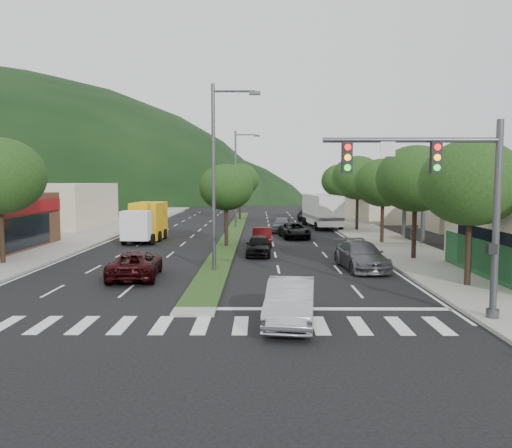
{
  "coord_description": "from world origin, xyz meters",
  "views": [
    {
      "loc": [
        2.43,
        -18.64,
        4.93
      ],
      "look_at": [
        2.24,
        10.99,
        2.34
      ],
      "focal_mm": 35.0,
      "sensor_mm": 36.0,
      "label": 1
    }
  ],
  "objects_px": {
    "tree_r_d": "(358,178)",
    "sedan_silver": "(290,302)",
    "tree_r_b": "(416,179)",
    "tree_med_far": "(240,180)",
    "box_truck": "(146,223)",
    "streetlight_near": "(217,168)",
    "traffic_signal": "(452,189)",
    "streetlight_mid": "(238,174)",
    "motorhome": "(322,210)",
    "tree_r_e": "(341,181)",
    "tree_med_near": "(226,187)",
    "car_queue_a": "(259,245)",
    "car_queue_b": "(361,256)",
    "car_queue_c": "(262,237)",
    "car_queue_d": "(294,230)",
    "tree_r_a": "(471,183)",
    "suv_maroon": "(136,264)",
    "tree_r_c": "(383,183)",
    "car_queue_f": "(305,216)"
  },
  "relations": [
    {
      "from": "car_queue_f",
      "to": "box_truck",
      "type": "xyz_separation_m",
      "value": [
        -14.79,
        -20.79,
        0.85
      ]
    },
    {
      "from": "tree_r_a",
      "to": "suv_maroon",
      "type": "bearing_deg",
      "value": 171.84
    },
    {
      "from": "traffic_signal",
      "to": "tree_r_d",
      "type": "relative_size",
      "value": 0.98
    },
    {
      "from": "tree_r_c",
      "to": "box_truck",
      "type": "bearing_deg",
      "value": 175.04
    },
    {
      "from": "tree_r_d",
      "to": "sedan_silver",
      "type": "xyz_separation_m",
      "value": [
        -8.48,
        -31.74,
        -4.43
      ]
    },
    {
      "from": "car_queue_c",
      "to": "streetlight_near",
      "type": "bearing_deg",
      "value": -102.02
    },
    {
      "from": "streetlight_near",
      "to": "car_queue_c",
      "type": "distance_m",
      "value": 12.16
    },
    {
      "from": "car_queue_b",
      "to": "car_queue_c",
      "type": "bearing_deg",
      "value": 112.84
    },
    {
      "from": "car_queue_a",
      "to": "box_truck",
      "type": "height_order",
      "value": "box_truck"
    },
    {
      "from": "box_truck",
      "to": "motorhome",
      "type": "bearing_deg",
      "value": -140.1
    },
    {
      "from": "tree_r_b",
      "to": "tree_r_d",
      "type": "xyz_separation_m",
      "value": [
        0.0,
        18.0,
        0.14
      ]
    },
    {
      "from": "tree_r_b",
      "to": "tree_r_e",
      "type": "height_order",
      "value": "tree_r_b"
    },
    {
      "from": "streetlight_mid",
      "to": "sedan_silver",
      "type": "distance_m",
      "value": 35.23
    },
    {
      "from": "streetlight_mid",
      "to": "car_queue_c",
      "type": "height_order",
      "value": "streetlight_mid"
    },
    {
      "from": "tree_r_c",
      "to": "car_queue_f",
      "type": "bearing_deg",
      "value": 99.96
    },
    {
      "from": "tree_med_near",
      "to": "traffic_signal",
      "type": "bearing_deg",
      "value": -65.2
    },
    {
      "from": "tree_med_far",
      "to": "box_truck",
      "type": "xyz_separation_m",
      "value": [
        -6.73,
        -22.38,
        -3.53
      ]
    },
    {
      "from": "tree_r_d",
      "to": "tree_r_e",
      "type": "xyz_separation_m",
      "value": [
        0.0,
        10.0,
        -0.29
      ]
    },
    {
      "from": "tree_r_b",
      "to": "car_queue_b",
      "type": "relative_size",
      "value": 1.32
    },
    {
      "from": "traffic_signal",
      "to": "tree_med_far",
      "type": "bearing_deg",
      "value": 101.22
    },
    {
      "from": "tree_r_d",
      "to": "tree_r_e",
      "type": "bearing_deg",
      "value": 90.0
    },
    {
      "from": "car_queue_a",
      "to": "car_queue_b",
      "type": "xyz_separation_m",
      "value": [
        5.72,
        -5.0,
        0.08
      ]
    },
    {
      "from": "tree_r_e",
      "to": "sedan_silver",
      "type": "bearing_deg",
      "value": -101.49
    },
    {
      "from": "streetlight_mid",
      "to": "sedan_silver",
      "type": "xyz_separation_m",
      "value": [
        3.31,
        -34.74,
        -4.83
      ]
    },
    {
      "from": "tree_r_e",
      "to": "tree_med_far",
      "type": "distance_m",
      "value": 12.65
    },
    {
      "from": "tree_r_e",
      "to": "sedan_silver",
      "type": "xyz_separation_m",
      "value": [
        -8.48,
        -41.74,
        -4.14
      ]
    },
    {
      "from": "car_queue_a",
      "to": "tree_r_c",
      "type": "bearing_deg",
      "value": 34.04
    },
    {
      "from": "tree_med_far",
      "to": "streetlight_mid",
      "type": "xyz_separation_m",
      "value": [
        0.21,
        -11.0,
        0.58
      ]
    },
    {
      "from": "suv_maroon",
      "to": "box_truck",
      "type": "xyz_separation_m",
      "value": [
        -2.91,
        15.35,
        0.78
      ]
    },
    {
      "from": "tree_med_near",
      "to": "car_queue_d",
      "type": "xyz_separation_m",
      "value": [
        5.45,
        5.85,
        -3.77
      ]
    },
    {
      "from": "streetlight_near",
      "to": "car_queue_a",
      "type": "relative_size",
      "value": 2.52
    },
    {
      "from": "tree_r_d",
      "to": "box_truck",
      "type": "distance_m",
      "value": 20.85
    },
    {
      "from": "streetlight_mid",
      "to": "motorhome",
      "type": "distance_m",
      "value": 9.58
    },
    {
      "from": "car_queue_a",
      "to": "car_queue_f",
      "type": "bearing_deg",
      "value": 80.2
    },
    {
      "from": "tree_med_far",
      "to": "car_queue_b",
      "type": "relative_size",
      "value": 1.32
    },
    {
      "from": "motorhome",
      "to": "tree_r_a",
      "type": "bearing_deg",
      "value": -89.52
    },
    {
      "from": "traffic_signal",
      "to": "tree_med_near",
      "type": "height_order",
      "value": "traffic_signal"
    },
    {
      "from": "tree_r_a",
      "to": "car_queue_b",
      "type": "bearing_deg",
      "value": 128.68
    },
    {
      "from": "box_truck",
      "to": "suv_maroon",
      "type": "bearing_deg",
      "value": 103.36
    },
    {
      "from": "car_queue_d",
      "to": "motorhome",
      "type": "distance_m",
      "value": 10.43
    },
    {
      "from": "tree_r_d",
      "to": "car_queue_f",
      "type": "relative_size",
      "value": 1.64
    },
    {
      "from": "tree_med_near",
      "to": "car_queue_c",
      "type": "bearing_deg",
      "value": 17.73
    },
    {
      "from": "tree_r_c",
      "to": "car_queue_f",
      "type": "relative_size",
      "value": 1.49
    },
    {
      "from": "sedan_silver",
      "to": "car_queue_c",
      "type": "height_order",
      "value": "sedan_silver"
    },
    {
      "from": "tree_r_a",
      "to": "car_queue_a",
      "type": "xyz_separation_m",
      "value": [
        -9.6,
        9.85,
        -4.14
      ]
    },
    {
      "from": "tree_med_near",
      "to": "box_truck",
      "type": "xyz_separation_m",
      "value": [
        -6.73,
        3.62,
        -2.95
      ]
    },
    {
      "from": "tree_med_far",
      "to": "streetlight_near",
      "type": "xyz_separation_m",
      "value": [
        0.21,
        -36.0,
        0.58
      ]
    },
    {
      "from": "traffic_signal",
      "to": "tree_r_d",
      "type": "height_order",
      "value": "tree_r_d"
    },
    {
      "from": "tree_r_a",
      "to": "car_queue_a",
      "type": "height_order",
      "value": "tree_r_a"
    },
    {
      "from": "traffic_signal",
      "to": "box_truck",
      "type": "distance_m",
      "value": 28.19
    }
  ]
}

